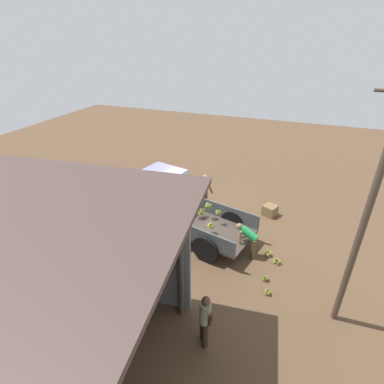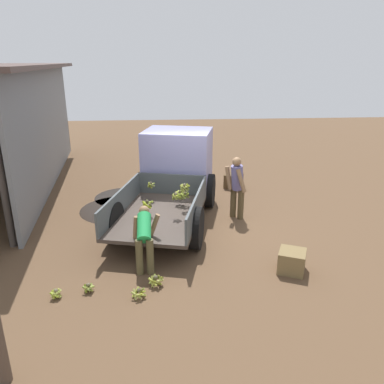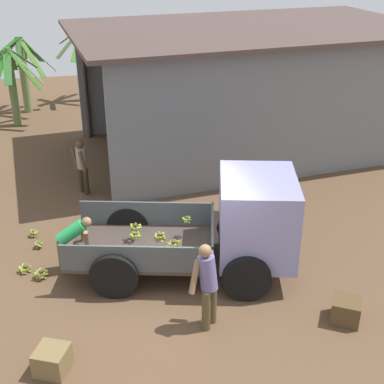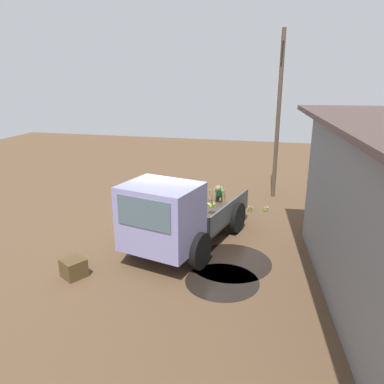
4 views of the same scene
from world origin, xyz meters
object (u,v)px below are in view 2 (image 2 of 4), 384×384
at_px(person_worker_loading, 144,235).
at_px(banana_bunch_on_ground_1, 88,287).
at_px(person_foreground_visitor, 237,185).
at_px(wooden_crate_0, 292,261).
at_px(banana_bunch_on_ground_2, 56,293).
at_px(cargo_truck, 175,169).
at_px(wooden_crate_1, 234,181).
at_px(banana_bunch_on_ground_3, 139,293).
at_px(banana_bunch_on_ground_0, 156,280).

distance_m(person_worker_loading, banana_bunch_on_ground_1, 1.42).
height_order(person_foreground_visitor, wooden_crate_0, person_foreground_visitor).
distance_m(person_foreground_visitor, banana_bunch_on_ground_2, 5.14).
relative_size(cargo_truck, wooden_crate_1, 9.59).
distance_m(cargo_truck, banana_bunch_on_ground_3, 4.53).
relative_size(person_worker_loading, banana_bunch_on_ground_2, 5.86).
relative_size(banana_bunch_on_ground_2, wooden_crate_1, 0.40).
relative_size(person_foreground_visitor, banana_bunch_on_ground_3, 6.03).
height_order(banana_bunch_on_ground_0, banana_bunch_on_ground_2, banana_bunch_on_ground_0).
distance_m(cargo_truck, wooden_crate_1, 2.70).
xyz_separation_m(person_worker_loading, banana_bunch_on_ground_3, (-1.02, 0.09, -0.63)).
height_order(person_foreground_visitor, banana_bunch_on_ground_3, person_foreground_visitor).
height_order(banana_bunch_on_ground_1, wooden_crate_1, wooden_crate_1).
bearing_deg(banana_bunch_on_ground_1, person_worker_loading, -52.49).
distance_m(banana_bunch_on_ground_2, wooden_crate_1, 7.23).
height_order(person_worker_loading, banana_bunch_on_ground_2, person_worker_loading).
bearing_deg(banana_bunch_on_ground_1, wooden_crate_1, -33.38).
height_order(banana_bunch_on_ground_0, wooden_crate_0, wooden_crate_0).
bearing_deg(person_foreground_visitor, banana_bunch_on_ground_2, -7.11).
height_order(cargo_truck, banana_bunch_on_ground_0, cargo_truck).
bearing_deg(banana_bunch_on_ground_0, banana_bunch_on_ground_1, 94.71).
bearing_deg(wooden_crate_0, person_foreground_visitor, 12.33).
bearing_deg(banana_bunch_on_ground_1, wooden_crate_0, -84.13).
bearing_deg(banana_bunch_on_ground_1, person_foreground_visitor, -46.64).
distance_m(person_foreground_visitor, wooden_crate_0, 2.89).
relative_size(banana_bunch_on_ground_1, banana_bunch_on_ground_2, 1.01).
xyz_separation_m(person_worker_loading, wooden_crate_0, (-0.37, -2.91, -0.51)).
bearing_deg(person_worker_loading, banana_bunch_on_ground_2, 120.18).
relative_size(banana_bunch_on_ground_0, wooden_crate_0, 0.59).
distance_m(cargo_truck, banana_bunch_on_ground_2, 4.92).
bearing_deg(cargo_truck, banana_bunch_on_ground_0, -173.61).
bearing_deg(person_worker_loading, wooden_crate_0, -97.75).
height_order(banana_bunch_on_ground_2, wooden_crate_0, wooden_crate_0).
bearing_deg(person_worker_loading, banana_bunch_on_ground_0, -162.88).
bearing_deg(banana_bunch_on_ground_3, cargo_truck, -10.78).
distance_m(banana_bunch_on_ground_2, wooden_crate_0, 4.50).
bearing_deg(cargo_truck, person_foreground_visitor, -107.16).
bearing_deg(banana_bunch_on_ground_2, banana_bunch_on_ground_1, -75.25).
bearing_deg(cargo_truck, banana_bunch_on_ground_1, 170.73).
xyz_separation_m(banana_bunch_on_ground_0, banana_bunch_on_ground_1, (-0.10, 1.22, -0.02)).
bearing_deg(person_foreground_visitor, cargo_truck, -78.52).
bearing_deg(banana_bunch_on_ground_3, person_foreground_visitor, -35.33).
xyz_separation_m(cargo_truck, person_worker_loading, (-3.31, 0.74, -0.40)).
distance_m(person_foreground_visitor, banana_bunch_on_ground_0, 3.78).
bearing_deg(banana_bunch_on_ground_0, wooden_crate_1, -24.29).
xyz_separation_m(cargo_truck, banana_bunch_on_ground_2, (-4.23, 2.29, -1.03)).
relative_size(person_worker_loading, wooden_crate_0, 2.38).
relative_size(person_foreground_visitor, person_worker_loading, 1.39).
distance_m(cargo_truck, person_worker_loading, 3.42).
xyz_separation_m(person_worker_loading, banana_bunch_on_ground_2, (-0.92, 1.55, -0.63)).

